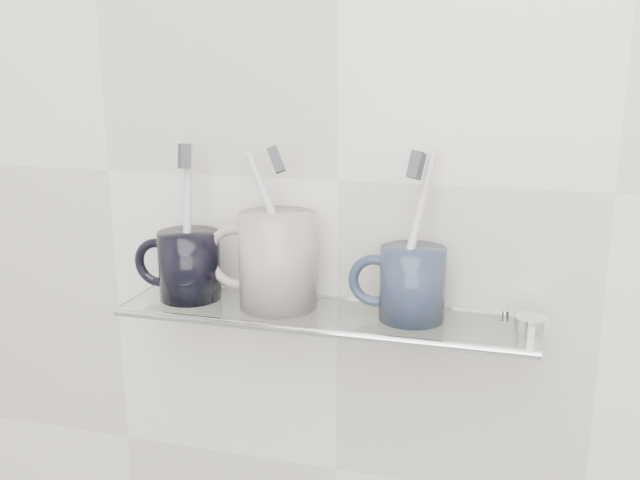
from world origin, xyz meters
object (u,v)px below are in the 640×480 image
(shelf_glass, at_px, (324,315))
(mug_left, at_px, (190,265))
(mug_right, at_px, (412,284))
(mug_center, at_px, (278,260))

(shelf_glass, height_order, mug_left, mug_left)
(shelf_glass, relative_size, mug_right, 5.82)
(mug_center, bearing_deg, shelf_glass, -6.83)
(mug_left, bearing_deg, mug_center, -17.68)
(shelf_glass, relative_size, mug_left, 5.79)
(shelf_glass, distance_m, mug_right, 0.11)
(mug_center, bearing_deg, mug_right, -2.08)
(mug_left, distance_m, mug_right, 0.28)
(mug_left, height_order, mug_center, mug_center)
(shelf_glass, bearing_deg, mug_right, 2.75)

